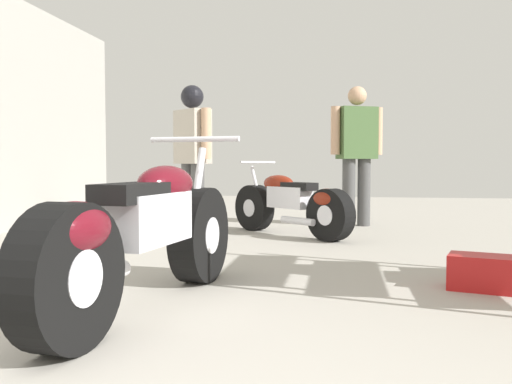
{
  "coord_description": "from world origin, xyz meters",
  "views": [
    {
      "loc": [
        0.92,
        -0.72,
        0.8
      ],
      "look_at": [
        0.22,
        3.68,
        0.57
      ],
      "focal_mm": 38.6,
      "sensor_mm": 36.0,
      "label": 1
    }
  ],
  "objects_px": {
    "motorcycle_maroon_cruiser": "(144,235)",
    "mechanic_with_helmet": "(192,145)",
    "red_toolbox": "(484,273)",
    "mechanic_in_blue": "(357,147)",
    "motorcycle_black_naked": "(292,204)"
  },
  "relations": [
    {
      "from": "motorcycle_maroon_cruiser",
      "to": "motorcycle_black_naked",
      "type": "bearing_deg",
      "value": 81.29
    },
    {
      "from": "mechanic_in_blue",
      "to": "red_toolbox",
      "type": "xyz_separation_m",
      "value": [
        0.72,
        -3.53,
        -0.9
      ]
    },
    {
      "from": "mechanic_in_blue",
      "to": "red_toolbox",
      "type": "height_order",
      "value": "mechanic_in_blue"
    },
    {
      "from": "red_toolbox",
      "to": "mechanic_with_helmet",
      "type": "bearing_deg",
      "value": 136.22
    },
    {
      "from": "motorcycle_black_naked",
      "to": "motorcycle_maroon_cruiser",
      "type": "bearing_deg",
      "value": -98.71
    },
    {
      "from": "mechanic_with_helmet",
      "to": "red_toolbox",
      "type": "xyz_separation_m",
      "value": [
        2.59,
        -2.48,
        -0.9
      ]
    },
    {
      "from": "mechanic_with_helmet",
      "to": "red_toolbox",
      "type": "bearing_deg",
      "value": -43.78
    },
    {
      "from": "motorcycle_maroon_cruiser",
      "to": "motorcycle_black_naked",
      "type": "xyz_separation_m",
      "value": [
        0.5,
        3.25,
        -0.07
      ]
    },
    {
      "from": "red_toolbox",
      "to": "motorcycle_black_naked",
      "type": "bearing_deg",
      "value": 120.62
    },
    {
      "from": "motorcycle_maroon_cruiser",
      "to": "mechanic_with_helmet",
      "type": "xyz_separation_m",
      "value": [
        -0.64,
        3.29,
        0.6
      ]
    },
    {
      "from": "mechanic_in_blue",
      "to": "red_toolbox",
      "type": "distance_m",
      "value": 3.71
    },
    {
      "from": "motorcycle_maroon_cruiser",
      "to": "red_toolbox",
      "type": "relative_size",
      "value": 4.94
    },
    {
      "from": "motorcycle_maroon_cruiser",
      "to": "red_toolbox",
      "type": "bearing_deg",
      "value": 22.59
    },
    {
      "from": "red_toolbox",
      "to": "motorcycle_maroon_cruiser",
      "type": "bearing_deg",
      "value": -157.41
    },
    {
      "from": "motorcycle_black_naked",
      "to": "mechanic_with_helmet",
      "type": "distance_m",
      "value": 1.32
    }
  ]
}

